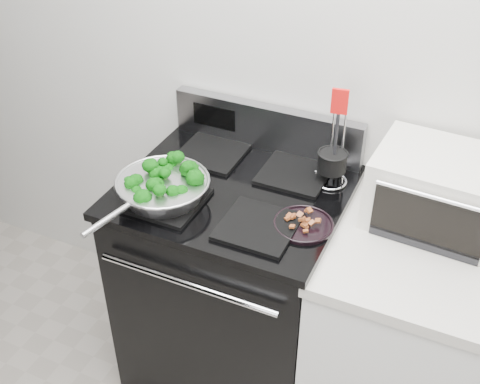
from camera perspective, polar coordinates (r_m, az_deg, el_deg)
The scene contains 8 objects.
back_wall at distance 2.13m, azimuth 10.77°, elevation 12.07°, with size 4.00×0.02×2.70m, color silver.
gas_range at distance 2.43m, azimuth -0.54°, elevation -8.49°, with size 0.79×0.69×1.13m.
counter at distance 2.33m, azimuth 15.29°, elevation -13.62°, with size 0.62×0.68×0.92m.
skillet at distance 2.06m, azimuth -7.37°, elevation 0.40°, with size 0.33×0.51×0.07m.
broccoli_pile at distance 2.05m, azimuth -7.36°, elevation 0.86°, with size 0.26×0.26×0.09m, color black, non-canonical shape.
bacon_plate at distance 1.96m, azimuth 6.05°, elevation -2.83°, with size 0.20×0.20×0.04m.
utensil_holder at distance 2.15m, azimuth 8.69°, elevation 2.40°, with size 0.12×0.12×0.38m.
toaster_oven at distance 2.06m, azimuth 18.50°, elevation 0.11°, with size 0.45×0.36×0.25m.
Camera 1 is at (0.45, -0.16, 2.18)m, focal length 45.00 mm.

